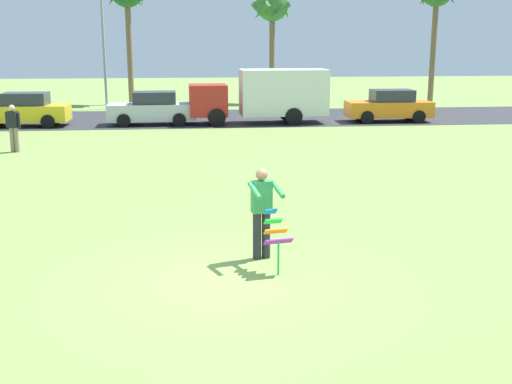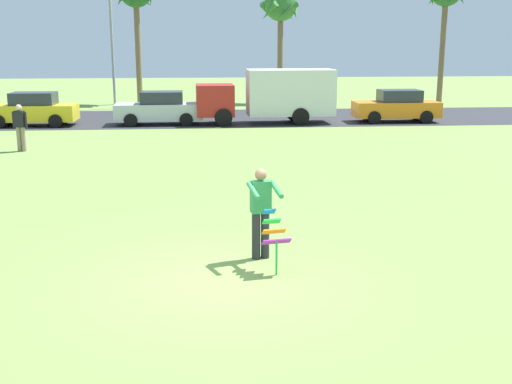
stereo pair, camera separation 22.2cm
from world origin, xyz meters
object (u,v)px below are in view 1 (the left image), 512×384
Objects in this scene: kite_held at (276,233)px; palm_tree_centre_far at (272,9)px; parked_car_orange at (389,106)px; parked_car_yellow at (24,110)px; parked_car_silver at (153,109)px; person_walker_near at (13,127)px; parked_truck_red_cab at (267,95)px; streetlight_pole at (104,40)px; person_kite_flyer at (262,210)px.

kite_held is 0.15× the size of palm_tree_centre_far.
parked_car_orange reaches higher than kite_held.
parked_car_yellow is 6.04m from parked_car_silver.
parked_truck_red_cab is at bearing 35.38° from person_walker_near.
palm_tree_centre_far is at bearing 56.42° from person_walker_near.
person_walker_near is (-16.41, -7.24, 0.16)m from parked_car_orange.
parked_car_silver is at bearing -68.08° from streetlight_pole.
parked_car_orange is (8.54, 20.58, 0.05)m from kite_held.
palm_tree_centre_far reaches higher than parked_car_orange.
parked_car_silver is at bearing 180.00° from parked_car_orange.
person_kite_flyer is at bearing 102.54° from kite_held.
person_walker_near is at bearing -122.69° from parked_car_silver.
palm_tree_centre_far is (7.18, 10.58, 5.15)m from parked_car_silver.
streetlight_pole is at bearing 138.31° from parked_truck_red_cab.
kite_held is 29.17m from streetlight_pole.
palm_tree_centre_far is (-4.58, 10.58, 5.15)m from parked_car_orange.
parked_truck_red_cab is (11.59, 0.00, 0.64)m from parked_car_yellow.
palm_tree_centre_far is at bearing 82.28° from person_kite_flyer.
streetlight_pole is at bearing 84.09° from person_walker_near.
parked_car_yellow is 8.86m from streetlight_pole.
parked_car_silver is 0.60× the size of streetlight_pole.
streetlight_pole reaches higher than parked_car_orange.
streetlight_pole reaches higher than person_walker_near.
person_walker_near reaches higher than parked_car_silver.
person_walker_near reaches higher than parked_car_yellow.
person_kite_flyer is 20.09m from parked_car_silver.
parked_car_orange is 2.44× the size of person_walker_near.
person_walker_near reaches higher than parked_car_orange.
person_kite_flyer is 0.41× the size of parked_car_orange.
person_walker_near is at bearing -79.17° from parked_car_yellow.
person_kite_flyer is 21.84m from parked_car_yellow.
parked_truck_red_cab is at bearing 0.00° from parked_car_yellow.
palm_tree_centre_far is at bearing 81.25° from parked_truck_red_cab.
parked_truck_red_cab is at bearing -180.00° from parked_car_orange.
parked_car_orange is at bearing 66.33° from person_kite_flyer.
parked_car_silver is (-3.05, 19.86, -0.18)m from person_kite_flyer.
person_kite_flyer is 0.26× the size of parked_truck_red_cab.
palm_tree_centre_far is (3.97, 31.16, 5.21)m from kite_held.
parked_car_silver is at bearing 98.88° from kite_held.
kite_held is 0.26× the size of parked_car_silver.
person_kite_flyer reaches higher than kite_held.
streetlight_pole is at bearing 69.16° from parked_car_yellow.
streetlight_pole reaches higher than kite_held.
parked_truck_red_cab is 6.24m from parked_car_orange.
parked_car_silver is 2.44× the size of person_walker_near.
palm_tree_centre_far is 4.19× the size of person_walker_near.
parked_car_orange is (17.79, 0.00, 0.00)m from parked_car_yellow.
kite_held is 20.72m from parked_truck_red_cab.
person_kite_flyer is 0.78m from kite_held.
streetlight_pole is (-6.32, 28.29, 3.27)m from kite_held.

